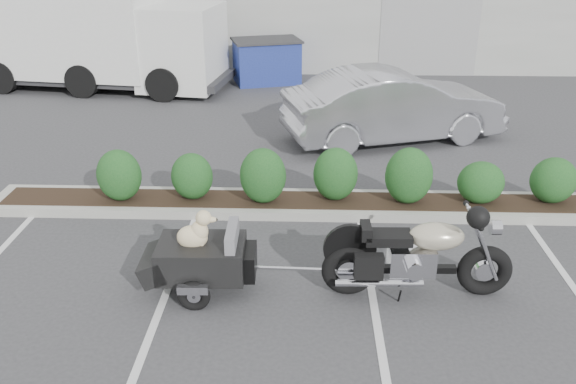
{
  "coord_description": "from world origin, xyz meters",
  "views": [
    {
      "loc": [
        0.33,
        -7.11,
        4.48
      ],
      "look_at": [
        0.04,
        1.2,
        0.75
      ],
      "focal_mm": 38.0,
      "sensor_mm": 36.0,
      "label": 1
    }
  ],
  "objects_px": {
    "motorcycle": "(418,257)",
    "dumpster": "(267,61)",
    "pet_trailer": "(201,257)",
    "delivery_truck": "(101,33)",
    "sedan": "(394,106)"
  },
  "relations": [
    {
      "from": "dumpster",
      "to": "delivery_truck",
      "type": "distance_m",
      "value": 4.76
    },
    {
      "from": "dumpster",
      "to": "delivery_truck",
      "type": "xyz_separation_m",
      "value": [
        -4.6,
        -0.78,
        0.9
      ]
    },
    {
      "from": "motorcycle",
      "to": "dumpster",
      "type": "distance_m",
      "value": 11.58
    },
    {
      "from": "motorcycle",
      "to": "dumpster",
      "type": "relative_size",
      "value": 1.1
    },
    {
      "from": "sedan",
      "to": "dumpster",
      "type": "height_order",
      "value": "sedan"
    },
    {
      "from": "motorcycle",
      "to": "dumpster",
      "type": "height_order",
      "value": "motorcycle"
    },
    {
      "from": "motorcycle",
      "to": "pet_trailer",
      "type": "relative_size",
      "value": 1.26
    },
    {
      "from": "pet_trailer",
      "to": "delivery_truck",
      "type": "xyz_separation_m",
      "value": [
        -4.49,
        10.47,
        1.06
      ]
    },
    {
      "from": "sedan",
      "to": "dumpster",
      "type": "distance_m",
      "value": 6.01
    },
    {
      "from": "pet_trailer",
      "to": "delivery_truck",
      "type": "height_order",
      "value": "delivery_truck"
    },
    {
      "from": "sedan",
      "to": "delivery_truck",
      "type": "xyz_separation_m",
      "value": [
        -7.71,
        4.36,
        0.77
      ]
    },
    {
      "from": "pet_trailer",
      "to": "delivery_truck",
      "type": "bearing_deg",
      "value": 111.84
    },
    {
      "from": "pet_trailer",
      "to": "sedan",
      "type": "relative_size",
      "value": 0.41
    },
    {
      "from": "motorcycle",
      "to": "delivery_truck",
      "type": "distance_m",
      "value": 12.8
    },
    {
      "from": "delivery_truck",
      "to": "motorcycle",
      "type": "bearing_deg",
      "value": -47.24
    }
  ]
}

